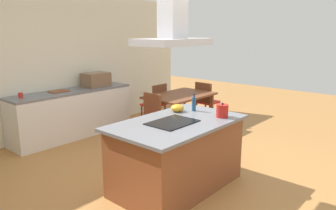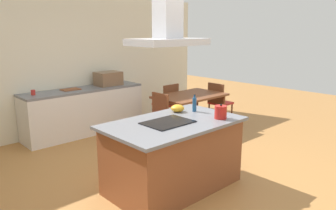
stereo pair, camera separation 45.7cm
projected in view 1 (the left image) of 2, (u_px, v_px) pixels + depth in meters
ground at (106, 158)px, 5.30m from camera, size 16.00×16.00×0.00m
wall_back at (44, 67)px, 6.11m from camera, size 7.20×0.10×2.70m
kitchen_island at (177, 154)px, 4.23m from camera, size 1.76×1.07×0.90m
cooktop at (172, 122)px, 4.06m from camera, size 0.60×0.44×0.01m
tea_kettle at (222, 111)px, 4.31m from camera, size 0.21×0.16×0.20m
olive_oil_bottle at (194, 104)px, 4.64m from camera, size 0.06×0.06×0.25m
mixing_bowl at (177, 108)px, 4.60m from camera, size 0.19×0.19×0.10m
back_counter at (73, 113)px, 6.32m from camera, size 2.40×0.62×0.90m
countertop_microwave at (96, 80)px, 6.61m from camera, size 0.50×0.38×0.28m
coffee_mug_red at (21, 95)px, 5.52m from camera, size 0.08×0.08×0.09m
cutting_board at (59, 91)px, 6.07m from camera, size 0.34×0.24×0.02m
dining_table at (180, 99)px, 6.60m from camera, size 1.40×0.90×0.75m
chair_at_left_end at (148, 115)px, 5.97m from camera, size 0.42×0.42×0.89m
chair_at_right_end at (206, 99)px, 7.31m from camera, size 0.42×0.42×0.89m
chair_facing_back_wall at (156, 102)px, 7.07m from camera, size 0.42×0.42×0.89m
range_hood at (173, 23)px, 3.79m from camera, size 0.90×0.55×0.78m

